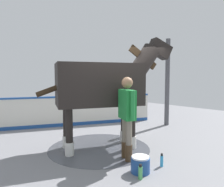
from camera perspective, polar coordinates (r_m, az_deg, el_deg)
name	(u,v)px	position (r m, az deg, el deg)	size (l,w,h in m)	color
ground_plane	(109,147)	(5.50, -0.91, -14.14)	(16.00, 16.00, 0.02)	gray
wet_patch	(99,148)	(5.40, -3.46, -14.38)	(2.48, 2.48, 0.00)	#42444C
barrier_wall	(80,111)	(7.74, -8.52, -4.82)	(4.93, 2.34, 1.07)	silver
roof_post_near	(167,82)	(7.83, 14.70, 2.89)	(0.16, 0.16, 3.08)	#4C4C51
horse	(104,85)	(5.14, -2.17, 2.37)	(3.19, 1.83, 2.75)	black
handler	(127,112)	(4.46, 4.07, -4.96)	(0.42, 0.63, 1.75)	#47331E
wash_bucket	(140,164)	(4.12, 7.66, -18.46)	(0.35, 0.35, 0.30)	#1E478C
bottle_shampoo	(162,161)	(4.44, 13.27, -17.20)	(0.06, 0.06, 0.26)	#3399CC
bottle_spray	(140,172)	(3.89, 7.67, -20.34)	(0.07, 0.07, 0.27)	#4CA559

